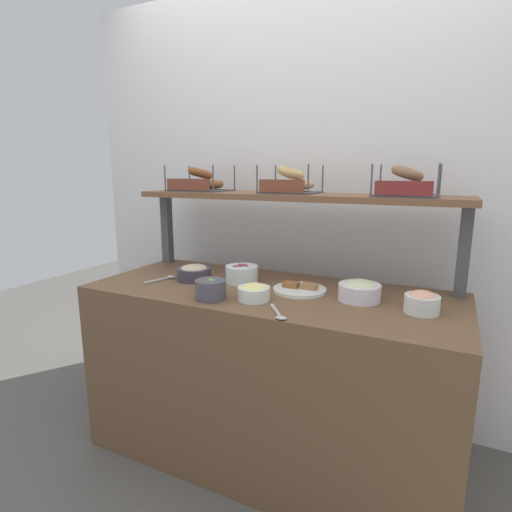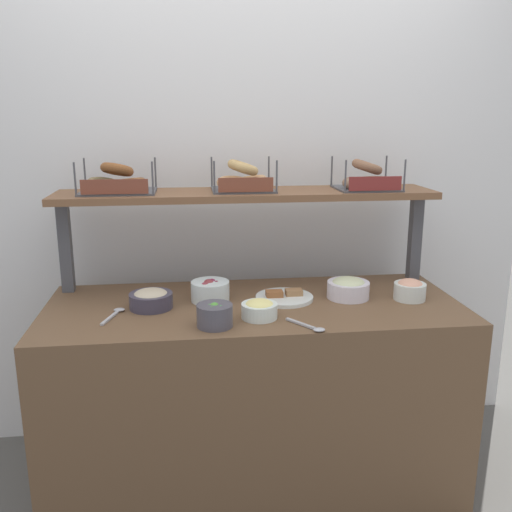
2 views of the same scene
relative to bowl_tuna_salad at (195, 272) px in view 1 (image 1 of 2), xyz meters
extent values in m
plane|color=#595651|center=(0.42, 0.00, -0.89)|extent=(8.00, 8.00, 0.00)
cube|color=white|center=(0.42, 0.55, 0.31)|extent=(2.90, 0.06, 2.40)
cube|color=brown|center=(0.42, 0.00, -0.46)|extent=(1.70, 0.70, 0.85)
cube|color=#4C4C51|center=(-0.37, 0.27, 0.16)|extent=(0.05, 0.05, 0.40)
cube|color=#4C4C51|center=(1.21, 0.27, 0.16)|extent=(0.05, 0.05, 0.40)
cube|color=brown|center=(0.42, 0.27, 0.38)|extent=(1.66, 0.32, 0.03)
cylinder|color=#3E394A|center=(0.00, 0.00, -0.01)|extent=(0.17, 0.17, 0.06)
ellipsoid|color=beige|center=(0.00, 0.00, 0.02)|extent=(0.14, 0.14, 0.04)
cylinder|color=white|center=(0.24, 0.05, 0.00)|extent=(0.16, 0.16, 0.08)
sphere|color=#8F353F|center=(0.22, 0.03, 0.03)|extent=(0.04, 0.04, 0.04)
sphere|color=maroon|center=(0.25, 0.07, 0.03)|extent=(0.04, 0.04, 0.04)
sphere|color=maroon|center=(0.27, 0.06, 0.03)|extent=(0.03, 0.03, 0.03)
sphere|color=brown|center=(0.23, 0.05, 0.03)|extent=(0.05, 0.05, 0.05)
cylinder|color=white|center=(0.82, 0.02, 0.00)|extent=(0.18, 0.18, 0.07)
ellipsoid|color=beige|center=(0.82, 0.02, 0.03)|extent=(0.14, 0.14, 0.05)
cylinder|color=silver|center=(1.07, -0.03, 0.00)|extent=(0.13, 0.13, 0.07)
ellipsoid|color=#F0A989|center=(1.07, -0.03, 0.03)|extent=(0.10, 0.10, 0.05)
cylinder|color=white|center=(0.42, -0.17, -0.01)|extent=(0.14, 0.14, 0.06)
ellipsoid|color=#F9EA8A|center=(0.42, -0.17, 0.01)|extent=(0.11, 0.11, 0.04)
cylinder|color=#4E4B55|center=(0.24, -0.24, 0.00)|extent=(0.13, 0.13, 0.08)
sphere|color=#548D3F|center=(0.23, -0.26, 0.03)|extent=(0.03, 0.03, 0.03)
sphere|color=#5AA63F|center=(0.24, -0.23, 0.03)|extent=(0.04, 0.04, 0.04)
sphere|color=#5C9057|center=(0.23, -0.23, 0.03)|extent=(0.03, 0.03, 0.03)
sphere|color=#4BA459|center=(0.27, -0.25, 0.03)|extent=(0.03, 0.03, 0.03)
cylinder|color=white|center=(0.55, 0.03, -0.03)|extent=(0.24, 0.24, 0.01)
cube|color=#95582F|center=(0.51, 0.03, -0.01)|extent=(0.07, 0.05, 0.02)
cube|color=#A07147|center=(0.59, 0.04, -0.01)|extent=(0.07, 0.05, 0.02)
cube|color=#B7B7BC|center=(0.56, -0.27, -0.03)|extent=(0.09, 0.12, 0.01)
ellipsoid|color=#B7B7BC|center=(0.61, -0.34, -0.03)|extent=(0.04, 0.03, 0.01)
cube|color=#B7B7BC|center=(-0.15, -0.12, -0.03)|extent=(0.05, 0.14, 0.01)
ellipsoid|color=#B7B7BC|center=(-0.12, -0.03, -0.03)|extent=(0.04, 0.03, 0.01)
cube|color=#4C4C51|center=(-0.14, 0.28, 0.40)|extent=(0.32, 0.24, 0.01)
cylinder|color=#4C4C51|center=(-0.29, 0.16, 0.46)|extent=(0.01, 0.01, 0.14)
cylinder|color=#4C4C51|center=(0.02, 0.16, 0.46)|extent=(0.01, 0.01, 0.14)
cylinder|color=#4C4C51|center=(-0.29, 0.39, 0.46)|extent=(0.01, 0.01, 0.14)
cylinder|color=#4C4C51|center=(0.02, 0.39, 0.46)|extent=(0.01, 0.01, 0.14)
cube|color=brown|center=(-0.14, 0.16, 0.43)|extent=(0.27, 0.01, 0.06)
torus|color=olive|center=(-0.19, 0.25, 0.43)|extent=(0.20, 0.20, 0.06)
torus|color=brown|center=(-0.09, 0.32, 0.43)|extent=(0.20, 0.20, 0.05)
torus|color=brown|center=(-0.14, 0.28, 0.49)|extent=(0.20, 0.20, 0.08)
cube|color=#4C4C51|center=(0.40, 0.28, 0.40)|extent=(0.27, 0.24, 0.01)
cylinder|color=#4C4C51|center=(0.27, 0.16, 0.46)|extent=(0.01, 0.01, 0.14)
cylinder|color=#4C4C51|center=(0.53, 0.16, 0.46)|extent=(0.01, 0.01, 0.14)
cylinder|color=#4C4C51|center=(0.27, 0.39, 0.46)|extent=(0.01, 0.01, 0.14)
cylinder|color=#4C4C51|center=(0.53, 0.39, 0.46)|extent=(0.01, 0.01, 0.14)
cube|color=brown|center=(0.40, 0.16, 0.43)|extent=(0.23, 0.01, 0.06)
torus|color=tan|center=(0.35, 0.25, 0.43)|extent=(0.17, 0.17, 0.06)
torus|color=tan|center=(0.44, 0.31, 0.43)|extent=(0.17, 0.17, 0.06)
torus|color=tan|center=(0.40, 0.28, 0.49)|extent=(0.15, 0.14, 0.08)
cube|color=#4C4C51|center=(0.96, 0.25, 0.40)|extent=(0.27, 0.24, 0.01)
cylinder|color=#4C4C51|center=(0.83, 0.14, 0.46)|extent=(0.01, 0.01, 0.14)
cylinder|color=#4C4C51|center=(1.09, 0.14, 0.46)|extent=(0.01, 0.01, 0.14)
cylinder|color=#4C4C51|center=(0.83, 0.37, 0.46)|extent=(0.01, 0.01, 0.14)
cylinder|color=#4C4C51|center=(1.09, 0.37, 0.46)|extent=(0.01, 0.01, 0.14)
cube|color=maroon|center=(0.96, 0.13, 0.43)|extent=(0.23, 0.01, 0.06)
torus|color=#85644D|center=(0.91, 0.22, 0.42)|extent=(0.14, 0.14, 0.05)
torus|color=brown|center=(1.00, 0.29, 0.42)|extent=(0.18, 0.18, 0.05)
torus|color=brown|center=(0.96, 0.25, 0.49)|extent=(0.16, 0.16, 0.08)
camera|label=1|loc=(1.15, -1.65, 0.50)|focal=28.40mm
camera|label=2|loc=(0.16, -2.16, 0.71)|focal=39.02mm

